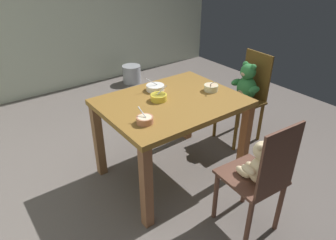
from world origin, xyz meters
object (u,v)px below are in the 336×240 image
(porridge_bowl_terracotta_near_left, at_px, (145,120))
(porridge_bowl_white_far_center, at_px, (155,87))
(dining_table, at_px, (172,113))
(metal_pail, at_px, (132,74))
(porridge_bowl_cream_near_right, at_px, (211,88))
(teddy_chair_near_front, at_px, (259,171))
(teddy_chair_near_right, at_px, (245,89))
(porridge_bowl_yellow_center, at_px, (159,97))

(porridge_bowl_terracotta_near_left, xyz_separation_m, porridge_bowl_white_far_center, (0.39, 0.44, -0.00))
(dining_table, distance_m, metal_pail, 2.37)
(dining_table, height_order, porridge_bowl_terracotta_near_left, porridge_bowl_terracotta_near_left)
(dining_table, height_order, porridge_bowl_white_far_center, porridge_bowl_white_far_center)
(metal_pail, bearing_deg, dining_table, -111.75)
(porridge_bowl_cream_near_right, distance_m, porridge_bowl_white_far_center, 0.49)
(teddy_chair_near_front, xyz_separation_m, porridge_bowl_terracotta_near_left, (-0.46, 0.68, 0.24))
(teddy_chair_near_right, xyz_separation_m, porridge_bowl_terracotta_near_left, (-1.38, -0.24, 0.20))
(porridge_bowl_terracotta_near_left, xyz_separation_m, porridge_bowl_cream_near_right, (0.78, 0.14, 0.00))
(teddy_chair_near_right, distance_m, porridge_bowl_cream_near_right, 0.65)
(teddy_chair_near_front, xyz_separation_m, metal_pail, (0.78, 3.02, -0.39))
(dining_table, relative_size, porridge_bowl_white_far_center, 6.78)
(teddy_chair_near_right, xyz_separation_m, porridge_bowl_white_far_center, (-0.99, 0.20, 0.20))
(teddy_chair_near_right, height_order, metal_pail, teddy_chair_near_right)
(teddy_chair_near_right, relative_size, teddy_chair_near_front, 1.00)
(porridge_bowl_white_far_center, bearing_deg, teddy_chair_near_right, -11.29)
(teddy_chair_near_front, bearing_deg, porridge_bowl_cream_near_right, -17.08)
(teddy_chair_near_right, height_order, porridge_bowl_cream_near_right, teddy_chair_near_right)
(teddy_chair_near_front, relative_size, porridge_bowl_yellow_center, 6.44)
(porridge_bowl_yellow_center, relative_size, metal_pail, 0.51)
(porridge_bowl_terracotta_near_left, distance_m, metal_pail, 2.72)
(porridge_bowl_white_far_center, bearing_deg, metal_pail, 65.94)
(dining_table, bearing_deg, porridge_bowl_terracotta_near_left, -153.91)
(teddy_chair_near_right, bearing_deg, metal_pail, -82.48)
(teddy_chair_near_right, bearing_deg, dining_table, 6.67)
(teddy_chair_near_front, relative_size, porridge_bowl_terracotta_near_left, 7.06)
(teddy_chair_near_front, bearing_deg, dining_table, 9.11)
(porridge_bowl_white_far_center, bearing_deg, porridge_bowl_terracotta_near_left, -131.86)
(teddy_chair_near_right, relative_size, porridge_bowl_terracotta_near_left, 7.09)
(porridge_bowl_cream_near_right, relative_size, porridge_bowl_white_far_center, 0.77)
(teddy_chair_near_right, distance_m, metal_pail, 2.15)
(metal_pail, bearing_deg, porridge_bowl_terracotta_near_left, -117.94)
(teddy_chair_near_right, height_order, teddy_chair_near_front, teddy_chair_near_right)
(porridge_bowl_yellow_center, xyz_separation_m, metal_pail, (0.94, 2.09, -0.64))
(dining_table, distance_m, teddy_chair_near_right, 1.00)
(teddy_chair_near_right, height_order, porridge_bowl_terracotta_near_left, teddy_chair_near_right)
(porridge_bowl_white_far_center, relative_size, metal_pail, 0.59)
(teddy_chair_near_front, distance_m, porridge_bowl_terracotta_near_left, 0.86)
(teddy_chair_near_front, distance_m, metal_pail, 3.14)
(dining_table, xyz_separation_m, porridge_bowl_white_far_center, (0.01, 0.25, 0.14))
(porridge_bowl_cream_near_right, xyz_separation_m, metal_pail, (0.46, 2.20, -0.64))
(metal_pail, bearing_deg, teddy_chair_near_front, -104.52)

